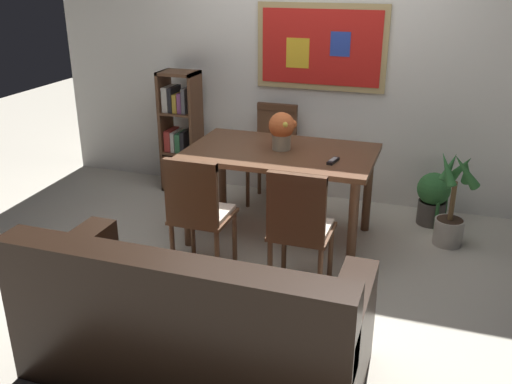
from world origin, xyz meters
TOP-DOWN VIEW (x-y plane):
  - ground_plane at (0.00, 0.00)m, footprint 12.00×12.00m
  - wall_back_with_painting at (0.00, 1.54)m, footprint 5.20×0.14m
  - dining_table at (-0.01, 0.49)m, footprint 1.46×0.89m
  - dining_chair_far_left at (-0.30, 1.26)m, footprint 0.40×0.41m
  - dining_chair_near_right at (0.36, -0.31)m, footprint 0.40×0.41m
  - dining_chair_near_left at (-0.37, -0.29)m, footprint 0.40×0.41m
  - leather_couch at (0.03, -1.27)m, footprint 1.80×0.84m
  - bookshelf at (-1.24, 1.25)m, footprint 0.36×0.28m
  - potted_ivy at (1.16, 1.17)m, footprint 0.28×0.28m
  - potted_palm at (1.32, 0.80)m, footprint 0.36×0.35m
  - flower_vase at (-0.01, 0.53)m, footprint 0.22×0.20m
  - tv_remote at (0.44, 0.35)m, footprint 0.07×0.16m

SIDE VIEW (x-z plane):
  - ground_plane at x=0.00m, z-range 0.00..0.00m
  - potted_ivy at x=1.16m, z-range -0.02..0.51m
  - leather_couch at x=0.03m, z-range -0.11..0.73m
  - potted_palm at x=1.32m, z-range -0.08..0.74m
  - bookshelf at x=-1.24m, z-range -0.05..1.12m
  - dining_chair_far_left at x=-0.30m, z-range 0.08..0.99m
  - dining_chair_near_right at x=0.36m, z-range 0.08..0.99m
  - dining_chair_near_left at x=-0.37m, z-range 0.08..0.99m
  - dining_table at x=-0.01m, z-range 0.28..1.03m
  - tv_remote at x=0.44m, z-range 0.75..0.77m
  - flower_vase at x=-0.01m, z-range 0.77..1.06m
  - wall_back_with_painting at x=0.00m, z-range 0.00..2.60m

